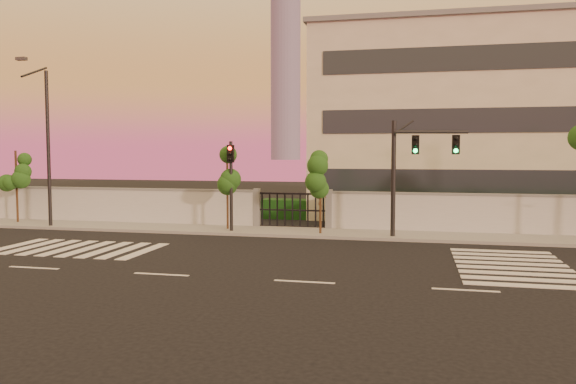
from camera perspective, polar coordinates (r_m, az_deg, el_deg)
name	(u,v)px	position (r m, az deg, el deg)	size (l,w,h in m)	color
ground	(304,282)	(18.39, 1.67, -9.13)	(120.00, 120.00, 0.00)	black
sidewalk	(344,234)	(28.58, 5.71, -4.24)	(60.00, 3.00, 0.15)	gray
perimeter_wall	(350,211)	(29.92, 6.27, -1.95)	(60.00, 0.36, 2.20)	#B4B6BB
hedge_row	(373,211)	(32.57, 8.67, -1.93)	(41.00, 4.25, 1.80)	black
institutional_building	(501,122)	(40.00, 20.85, 6.62)	(24.40, 12.40, 12.25)	beige
distant_skyscraper	(286,44)	(310.76, -0.25, 14.81)	(16.00, 16.00, 118.00)	slate
road_markings	(283,258)	(22.31, -0.48, -6.75)	(57.00, 7.62, 0.02)	silver
street_tree_b	(17,170)	(36.02, -25.85, 2.02)	(1.58, 1.25, 4.29)	#382314
street_tree_c	(228,171)	(29.67, -6.14, 2.09)	(1.41, 1.12, 4.32)	#382314
street_tree_d	(321,175)	(27.91, 3.38, 1.75)	(1.45, 1.15, 4.17)	#382314
traffic_signal_main	(409,165)	(27.32, 12.18, 2.73)	(3.55, 1.13, 5.69)	black
traffic_signal_secondary	(231,175)	(28.89, -5.82, 1.70)	(0.37, 0.35, 4.75)	black
streetlight_west	(46,140)	(33.29, -23.38, 4.90)	(0.54, 2.17, 9.01)	black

